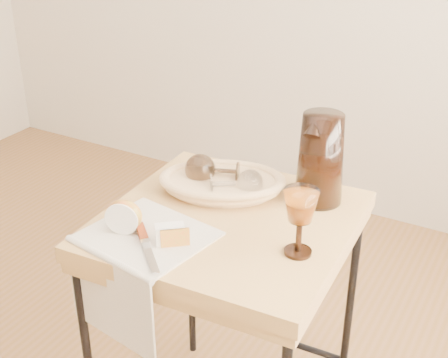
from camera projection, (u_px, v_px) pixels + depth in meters
The scene contains 10 objects.
side_table at pixel (227, 335), 1.75m from camera, with size 0.61×0.61×0.78m, color olive, non-canonical shape.
tea_towel at pixel (147, 236), 1.49m from camera, with size 0.28×0.26×0.01m, color white.
bread_basket at pixel (222, 185), 1.69m from camera, with size 0.31×0.21×0.05m, color tan, non-canonical shape.
goblet_lying_a at pixel (216, 170), 1.70m from camera, with size 0.14×0.09×0.09m, color brown, non-canonical shape.
goblet_lying_b at pixel (233, 183), 1.64m from camera, with size 0.12×0.07×0.07m, color white, non-canonical shape.
pitcher at pixel (321, 159), 1.61m from camera, with size 0.17×0.25×0.29m, color black, non-canonical shape.
wine_goblet at pixel (300, 222), 1.39m from camera, with size 0.08×0.08×0.17m, color white, non-canonical shape.
apple_half at pixel (124, 215), 1.49m from camera, with size 0.09×0.05×0.08m, color red.
apple_wedge at pixel (170, 234), 1.45m from camera, with size 0.07×0.04×0.05m, color white.
table_knife at pixel (146, 245), 1.44m from camera, with size 0.20×0.02×0.02m, color silver, non-canonical shape.
Camera 1 is at (1.28, -0.94, 1.59)m, focal length 49.33 mm.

